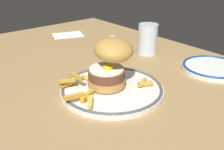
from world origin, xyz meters
The scene contains 8 objects.
ground_plane centered at (0.00, 0.00, -2.00)cm, with size 146.69×87.25×4.00cm, color #9B794B.
dinner_plate centered at (-2.14, -2.11, 0.84)cm, with size 25.44×25.44×1.60cm.
burger centered at (-3.38, -1.59, 7.43)cm, with size 12.33×12.75×12.04cm.
fries_pile centered at (-4.28, -6.25, 2.44)cm, with size 17.17×22.41×2.83cm.
water_glass centered at (-15.96, 24.99, 4.39)cm, with size 6.54×6.54×10.26cm.
side_plate centered at (6.37, 29.33, 0.83)cm, with size 17.76×17.76×1.60cm.
knife centered at (-32.06, 24.47, 0.26)cm, with size 16.16×10.62×0.70cm.
napkin centered at (-52.95, 15.49, 0.20)cm, with size 9.06×12.28×0.40cm, color white.
Camera 1 is at (42.25, -38.70, 31.14)cm, focal length 41.91 mm.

